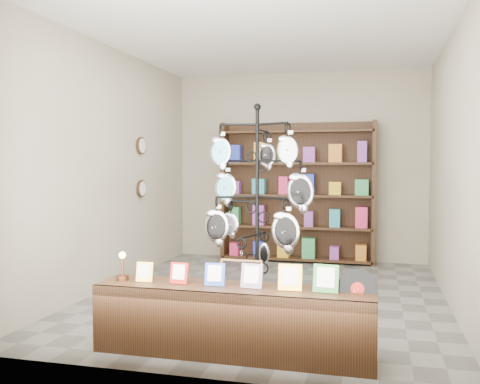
% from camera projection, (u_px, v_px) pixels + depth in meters
% --- Properties ---
extents(ground, '(5.00, 5.00, 0.00)m').
position_uv_depth(ground, '(268.00, 295.00, 6.27)').
color(ground, slate).
rests_on(ground, ground).
extents(room_envelope, '(5.00, 5.00, 5.00)m').
position_uv_depth(room_envelope, '(269.00, 137.00, 6.17)').
color(room_envelope, '#B2A38F').
rests_on(room_envelope, ground).
extents(display_tree, '(1.08, 0.98, 2.12)m').
position_uv_depth(display_tree, '(257.00, 197.00, 5.12)').
color(display_tree, black).
rests_on(display_tree, ground).
extents(front_shelf, '(2.26, 0.47, 0.80)m').
position_uv_depth(front_shelf, '(233.00, 320.00, 4.31)').
color(front_shelf, black).
rests_on(front_shelf, ground).
extents(back_shelving, '(2.42, 0.36, 2.20)m').
position_uv_depth(back_shelving, '(297.00, 197.00, 8.44)').
color(back_shelving, black).
rests_on(back_shelving, ground).
extents(wall_clocks, '(0.03, 0.24, 0.84)m').
position_uv_depth(wall_clocks, '(141.00, 167.00, 7.46)').
color(wall_clocks, black).
rests_on(wall_clocks, ground).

